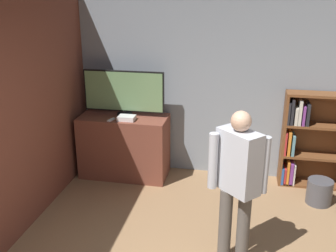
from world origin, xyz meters
name	(u,v)px	position (x,y,z in m)	size (l,w,h in m)	color
wall_back	(232,85)	(0.00, 3.13, 1.35)	(6.39, 0.09, 2.70)	gray
wall_side_brick	(29,109)	(-2.23, 1.55, 1.35)	(0.06, 4.70, 2.70)	brown
tv_ledge	(124,146)	(-1.49, 2.74, 0.46)	(1.26, 0.58, 0.91)	brown
television	(124,92)	(-1.49, 2.81, 1.25)	(1.16, 0.22, 0.65)	black
game_console	(127,118)	(-1.39, 2.60, 0.95)	(0.24, 0.17, 0.06)	white
remote_loose	(111,120)	(-1.60, 2.54, 0.92)	(0.08, 0.14, 0.02)	white
bookshelf	(308,140)	(1.09, 2.95, 0.67)	(0.87, 0.28, 1.34)	brown
person	(237,178)	(0.17, 1.07, 0.95)	(0.57, 0.45, 1.62)	#56514C
waste_bin	(319,192)	(1.22, 2.43, 0.16)	(0.32, 0.32, 0.33)	#4C4C51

